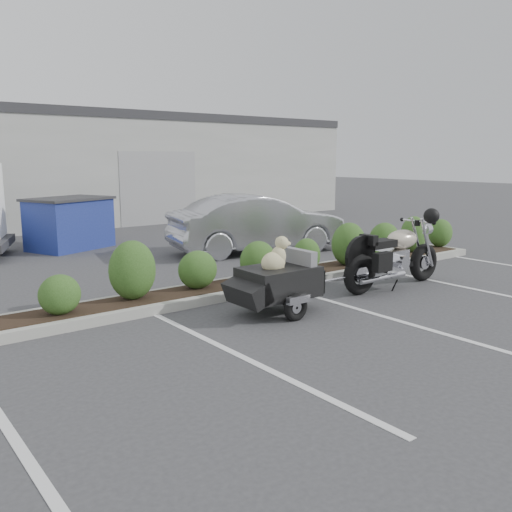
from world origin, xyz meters
TOP-DOWN VIEW (x-y plane):
  - ground at (0.00, 0.00)m, footprint 90.00×90.00m
  - planter_kerb at (1.00, 2.20)m, footprint 12.00×1.00m
  - building at (0.00, 17.00)m, footprint 26.00×10.00m
  - motorcycle at (2.85, 0.64)m, footprint 2.56×0.86m
  - pet_trailer at (0.06, 0.67)m, footprint 2.03×1.13m
  - sedan at (3.21, 5.22)m, footprint 4.68×2.48m
  - dumpster at (-0.40, 8.66)m, footprint 2.44×2.09m

SIDE VIEW (x-z plane):
  - ground at x=0.00m, z-range 0.00..0.00m
  - planter_kerb at x=1.00m, z-range 0.00..0.15m
  - pet_trailer at x=0.06m, z-range -0.10..1.12m
  - motorcycle at x=2.85m, z-range -0.15..1.32m
  - dumpster at x=-0.40m, z-range 0.01..1.36m
  - sedan at x=3.21m, z-range 0.00..1.47m
  - building at x=0.00m, z-range 0.00..4.00m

